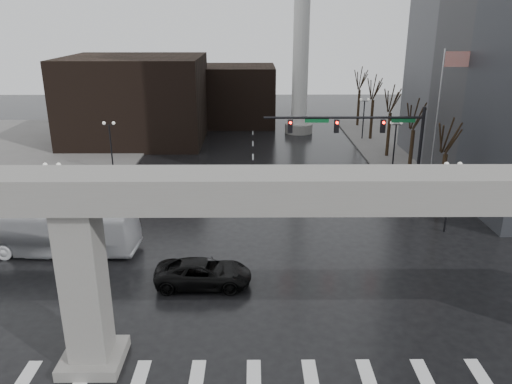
% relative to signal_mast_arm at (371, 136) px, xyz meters
% --- Properties ---
extents(ground, '(160.00, 160.00, 0.00)m').
position_rel_signal_mast_arm_xyz_m(ground, '(-8.99, -18.80, -5.83)').
color(ground, black).
rests_on(ground, ground).
extents(sidewalk_ne, '(28.00, 36.00, 0.15)m').
position_rel_signal_mast_arm_xyz_m(sidewalk_ne, '(17.01, 17.20, -5.75)').
color(sidewalk_ne, slate).
rests_on(sidewalk_ne, ground).
extents(sidewalk_nw, '(28.00, 36.00, 0.15)m').
position_rel_signal_mast_arm_xyz_m(sidewalk_nw, '(-34.99, 17.20, -5.75)').
color(sidewalk_nw, slate).
rests_on(sidewalk_nw, ground).
extents(elevated_guideway, '(48.00, 2.60, 8.70)m').
position_rel_signal_mast_arm_xyz_m(elevated_guideway, '(-7.73, -18.80, 1.05)').
color(elevated_guideway, gray).
rests_on(elevated_guideway, ground).
extents(building_far_left, '(16.00, 14.00, 10.00)m').
position_rel_signal_mast_arm_xyz_m(building_far_left, '(-22.99, 23.20, -0.83)').
color(building_far_left, black).
rests_on(building_far_left, ground).
extents(building_far_mid, '(10.00, 10.00, 8.00)m').
position_rel_signal_mast_arm_xyz_m(building_far_mid, '(-10.99, 33.20, -1.83)').
color(building_far_mid, black).
rests_on(building_far_mid, ground).
extents(smokestack, '(3.60, 3.60, 30.00)m').
position_rel_signal_mast_arm_xyz_m(smokestack, '(-2.99, 27.20, 7.52)').
color(smokestack, silver).
rests_on(smokestack, ground).
extents(signal_mast_arm, '(12.12, 0.43, 8.00)m').
position_rel_signal_mast_arm_xyz_m(signal_mast_arm, '(0.00, 0.00, 0.00)').
color(signal_mast_arm, black).
rests_on(signal_mast_arm, ground).
extents(flagpole_assembly, '(2.06, 0.12, 12.00)m').
position_rel_signal_mast_arm_xyz_m(flagpole_assembly, '(6.30, 3.20, 1.70)').
color(flagpole_assembly, silver).
rests_on(flagpole_assembly, ground).
extents(lamp_right_0, '(1.22, 0.32, 5.11)m').
position_rel_signal_mast_arm_xyz_m(lamp_right_0, '(4.51, -4.80, -2.36)').
color(lamp_right_0, black).
rests_on(lamp_right_0, ground).
extents(lamp_right_1, '(1.22, 0.32, 5.11)m').
position_rel_signal_mast_arm_xyz_m(lamp_right_1, '(4.51, 9.20, -2.36)').
color(lamp_right_1, black).
rests_on(lamp_right_1, ground).
extents(lamp_right_2, '(1.22, 0.32, 5.11)m').
position_rel_signal_mast_arm_xyz_m(lamp_right_2, '(4.51, 23.20, -2.36)').
color(lamp_right_2, black).
rests_on(lamp_right_2, ground).
extents(lamp_left_0, '(1.22, 0.32, 5.11)m').
position_rel_signal_mast_arm_xyz_m(lamp_left_0, '(-22.49, -4.80, -2.36)').
color(lamp_left_0, black).
rests_on(lamp_left_0, ground).
extents(lamp_left_1, '(1.22, 0.32, 5.11)m').
position_rel_signal_mast_arm_xyz_m(lamp_left_1, '(-22.49, 9.20, -2.36)').
color(lamp_left_1, black).
rests_on(lamp_left_1, ground).
extents(lamp_left_2, '(1.22, 0.32, 5.11)m').
position_rel_signal_mast_arm_xyz_m(lamp_left_2, '(-22.49, 23.20, -2.36)').
color(lamp_left_2, black).
rests_on(lamp_left_2, ground).
extents(tree_right_0, '(1.09, 1.58, 7.50)m').
position_rel_signal_mast_arm_xyz_m(tree_right_0, '(5.54, -0.78, -3.04)').
color(tree_right_0, black).
rests_on(tree_right_0, ground).
extents(tree_right_1, '(1.09, 1.61, 7.67)m').
position_rel_signal_mast_arm_xyz_m(tree_right_1, '(5.54, 7.22, -2.98)').
color(tree_right_1, black).
rests_on(tree_right_1, ground).
extents(tree_right_2, '(1.10, 1.63, 7.85)m').
position_rel_signal_mast_arm_xyz_m(tree_right_2, '(5.54, 15.22, -2.91)').
color(tree_right_2, black).
rests_on(tree_right_2, ground).
extents(tree_right_3, '(1.11, 1.66, 8.02)m').
position_rel_signal_mast_arm_xyz_m(tree_right_3, '(5.54, 23.22, -2.85)').
color(tree_right_3, black).
rests_on(tree_right_3, ground).
extents(tree_right_4, '(1.12, 1.69, 8.19)m').
position_rel_signal_mast_arm_xyz_m(tree_right_4, '(5.54, 31.22, -2.79)').
color(tree_right_4, black).
rests_on(tree_right_4, ground).
extents(pickup_truck, '(5.39, 2.49, 1.50)m').
position_rel_signal_mast_arm_xyz_m(pickup_truck, '(-11.80, -12.13, -5.08)').
color(pickup_truck, black).
rests_on(pickup_truck, ground).
extents(city_bus, '(11.74, 3.32, 3.24)m').
position_rel_signal_mast_arm_xyz_m(city_bus, '(-22.18, -7.87, -4.21)').
color(city_bus, silver).
rests_on(city_bus, ground).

